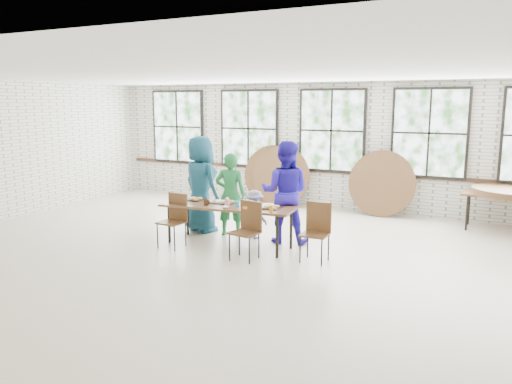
% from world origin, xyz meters
% --- Properties ---
extents(room, '(12.00, 12.00, 12.00)m').
position_xyz_m(room, '(0.00, 4.44, 1.83)').
color(room, beige).
rests_on(room, ground).
extents(dining_table, '(2.47, 1.03, 0.74)m').
position_xyz_m(dining_table, '(-0.63, 0.57, 0.69)').
color(dining_table, brown).
rests_on(dining_table, ground).
extents(chair_near_left, '(0.46, 0.44, 0.95)m').
position_xyz_m(chair_near_left, '(-1.46, 0.11, 0.56)').
color(chair_near_left, '#54351C').
rests_on(chair_near_left, ground).
extents(chair_near_right, '(0.48, 0.47, 0.95)m').
position_xyz_m(chair_near_right, '(0.02, 0.05, 0.56)').
color(chair_near_right, '#54351C').
rests_on(chair_near_right, ground).
extents(chair_spare, '(0.43, 0.42, 0.95)m').
position_xyz_m(chair_spare, '(1.07, 0.45, 0.56)').
color(chair_spare, '#54351C').
rests_on(chair_spare, ground).
extents(adult_teal, '(1.09, 0.91, 1.89)m').
position_xyz_m(adult_teal, '(-1.62, 1.22, 0.95)').
color(adult_teal, '#1A5565').
rests_on(adult_teal, ground).
extents(adult_green, '(0.67, 0.55, 1.60)m').
position_xyz_m(adult_green, '(-0.95, 1.22, 0.80)').
color(adult_green, '#1E7236').
rests_on(adult_green, ground).
extents(toddler, '(0.68, 0.53, 0.92)m').
position_xyz_m(toddler, '(-0.43, 1.22, 0.46)').
color(toddler, '#14163F').
rests_on(toddler, ground).
extents(adult_blue, '(1.04, 0.89, 1.86)m').
position_xyz_m(adult_blue, '(0.18, 1.22, 0.93)').
color(adult_blue, '#2A1BBD').
rests_on(adult_blue, ground).
extents(storage_table, '(1.86, 0.90, 0.74)m').
position_xyz_m(storage_table, '(3.90, 3.89, 0.69)').
color(storage_table, brown).
rests_on(storage_table, ground).
extents(tabletop_clutter, '(2.03, 0.62, 0.11)m').
position_xyz_m(tabletop_clutter, '(-0.53, 0.55, 0.77)').
color(tabletop_clutter, black).
rests_on(tabletop_clutter, dining_table).
extents(round_tops_leaning, '(4.26, 0.43, 1.49)m').
position_xyz_m(round_tops_leaning, '(-0.47, 4.22, 0.73)').
color(round_tops_leaning, brown).
rests_on(round_tops_leaning, ground).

